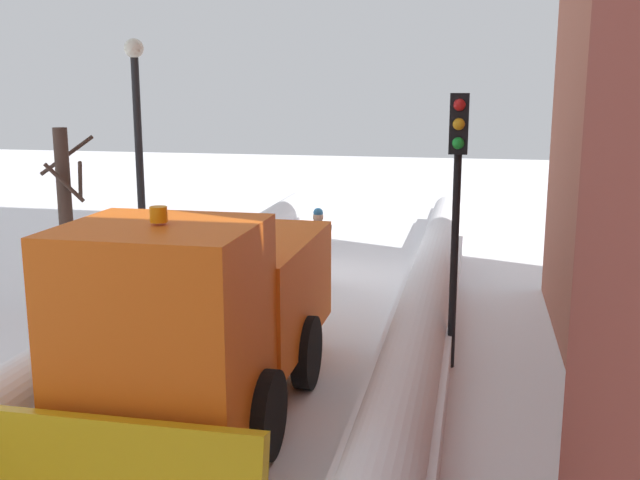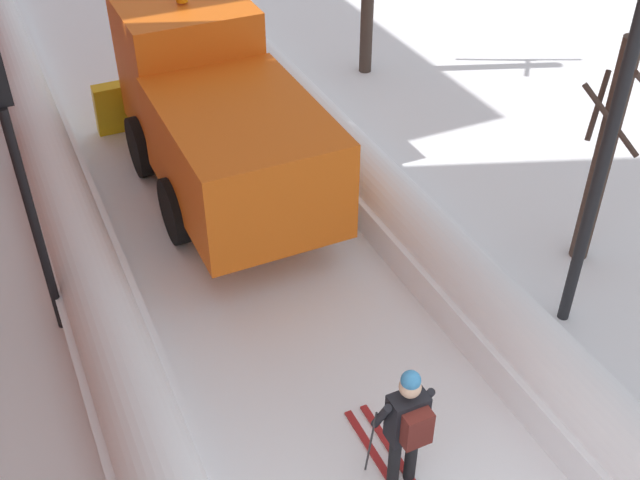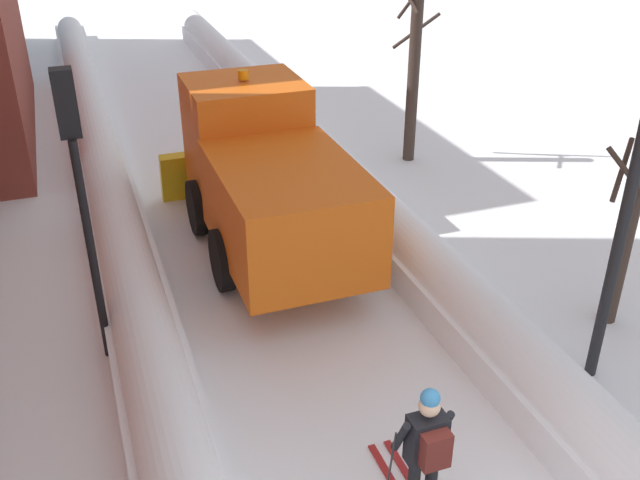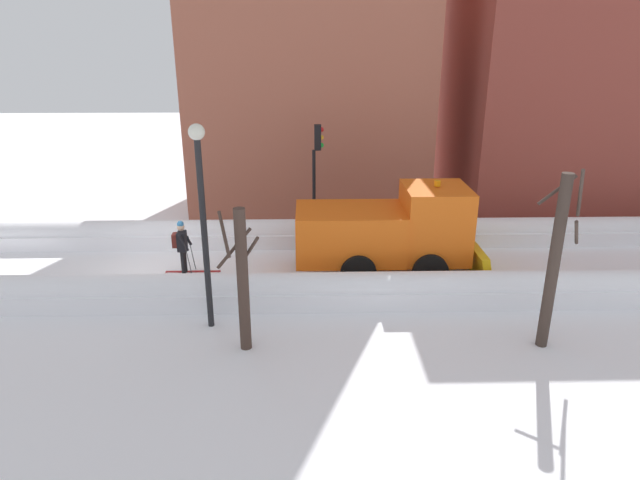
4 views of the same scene
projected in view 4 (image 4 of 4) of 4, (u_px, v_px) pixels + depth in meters
ground_plane at (456, 269)px, 18.42m from camera, size 80.00×80.00×0.00m
snowbank_left at (440, 233)px, 20.56m from camera, size 1.10×36.00×0.98m
snowbank_right at (479, 290)px, 15.99m from camera, size 1.10×36.00×0.98m
building_brick_mid at (565, 81)px, 24.07m from camera, size 8.03×9.38×10.87m
plow_truck at (391, 231)px, 17.62m from camera, size 3.20×5.98×3.12m
skier at (182, 245)px, 17.77m from camera, size 0.62×1.80×1.81m
traffic_light_pole at (317, 161)px, 20.05m from camera, size 0.28×0.42×4.34m
street_lamp at (202, 204)px, 13.69m from camera, size 0.40×0.40×5.38m
bare_tree_near at (242, 278)px, 13.17m from camera, size 1.17×1.06×3.64m
bare_tree_mid at (555, 260)px, 13.14m from camera, size 1.04×1.14×4.65m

